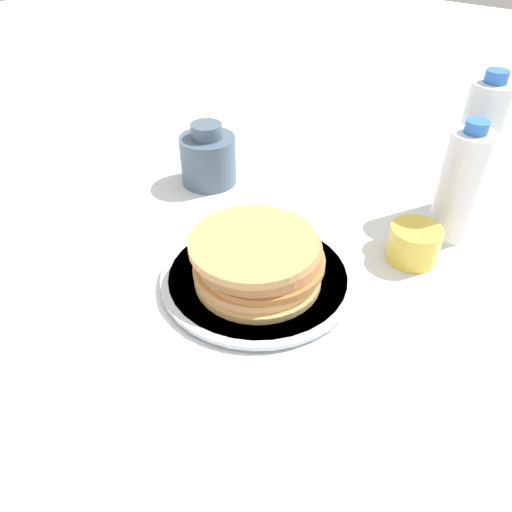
# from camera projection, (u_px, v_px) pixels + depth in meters

# --- Properties ---
(ground_plane) EXTENTS (4.00, 4.00, 0.00)m
(ground_plane) POSITION_uv_depth(u_px,v_px,m) (246.00, 274.00, 0.73)
(ground_plane) COLOR white
(plate) EXTENTS (0.28, 0.28, 0.01)m
(plate) POSITION_uv_depth(u_px,v_px,m) (256.00, 278.00, 0.72)
(plate) COLOR silver
(plate) RESTS_ON ground_plane
(pancake_stack) EXTENTS (0.19, 0.19, 0.06)m
(pancake_stack) POSITION_uv_depth(u_px,v_px,m) (257.00, 259.00, 0.69)
(pancake_stack) COLOR tan
(pancake_stack) RESTS_ON plate
(juice_glass) EXTENTS (0.08, 0.08, 0.06)m
(juice_glass) POSITION_uv_depth(u_px,v_px,m) (414.00, 244.00, 0.75)
(juice_glass) COLOR yellow
(juice_glass) RESTS_ON ground_plane
(cream_jug) EXTENTS (0.10, 0.10, 0.11)m
(cream_jug) POSITION_uv_depth(u_px,v_px,m) (208.00, 158.00, 0.92)
(cream_jug) COLOR #4C6075
(cream_jug) RESTS_ON ground_plane
(water_bottle_mid) EXTENTS (0.07, 0.07, 0.19)m
(water_bottle_mid) POSITION_uv_depth(u_px,v_px,m) (460.00, 185.00, 0.76)
(water_bottle_mid) COLOR white
(water_bottle_mid) RESTS_ON ground_plane
(water_bottle_far) EXTENTS (0.07, 0.07, 0.24)m
(water_bottle_far) POSITION_uv_depth(u_px,v_px,m) (475.00, 150.00, 0.80)
(water_bottle_far) COLOR silver
(water_bottle_far) RESTS_ON ground_plane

